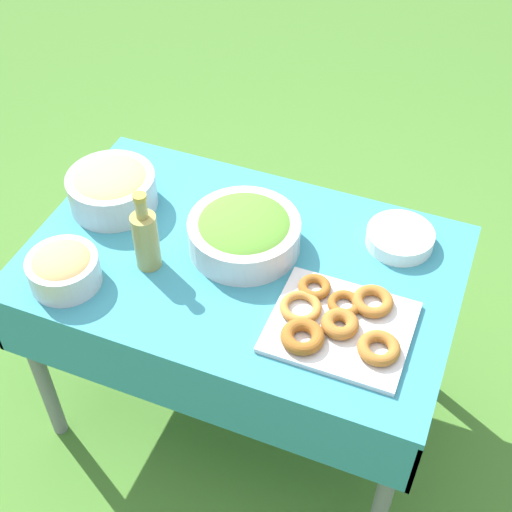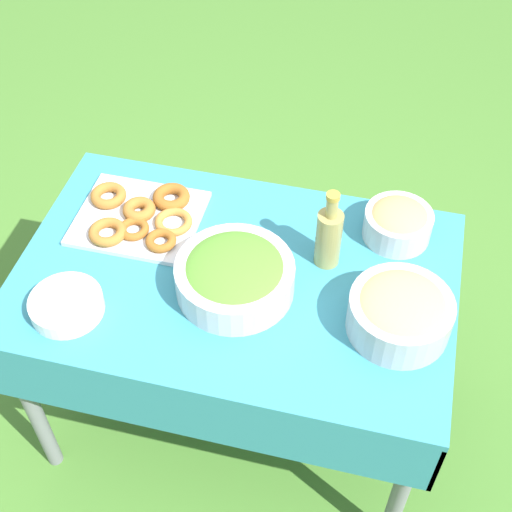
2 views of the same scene
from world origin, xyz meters
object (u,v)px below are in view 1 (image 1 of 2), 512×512
Objects in this scene: pasta_bowl at (112,187)px; salad_bowl at (244,232)px; plate_stack at (400,238)px; bread_bowl at (63,268)px; donut_platter at (339,322)px; olive_oil_bottle at (146,238)px.

salad_bowl is at bearing -3.23° from pasta_bowl.
pasta_bowl reaches higher than plate_stack.
salad_bowl reaches higher than bread_bowl.
donut_platter is 0.78m from bread_bowl.
olive_oil_bottle is 1.30× the size of bread_bowl.
olive_oil_bottle reaches higher than salad_bowl.
pasta_bowl reaches higher than donut_platter.
pasta_bowl is 1.36× the size of bread_bowl.
bread_bowl is (-0.77, -0.13, 0.04)m from donut_platter.
olive_oil_bottle is at bearing 177.55° from donut_platter.
plate_stack is at bearing 28.18° from olive_oil_bottle.
olive_oil_bottle is (-0.66, -0.35, 0.08)m from plate_stack.
olive_oil_bottle reaches higher than donut_platter.
olive_oil_bottle is 0.24m from bread_bowl.
pasta_bowl is 0.84m from donut_platter.
donut_platter is 1.89× the size of plate_stack.
salad_bowl is at bearing 36.24° from olive_oil_bottle.
olive_oil_bottle is at bearing -40.61° from pasta_bowl.
bread_bowl is at bearing -142.49° from salad_bowl.
plate_stack is 1.00× the size of bread_bowl.
plate_stack is at bearing 30.80° from bread_bowl.
bread_bowl is (-0.42, -0.32, -0.01)m from salad_bowl.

